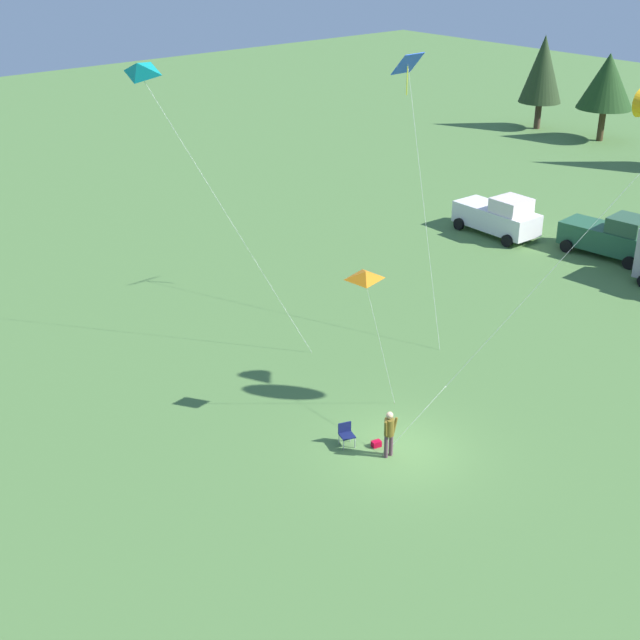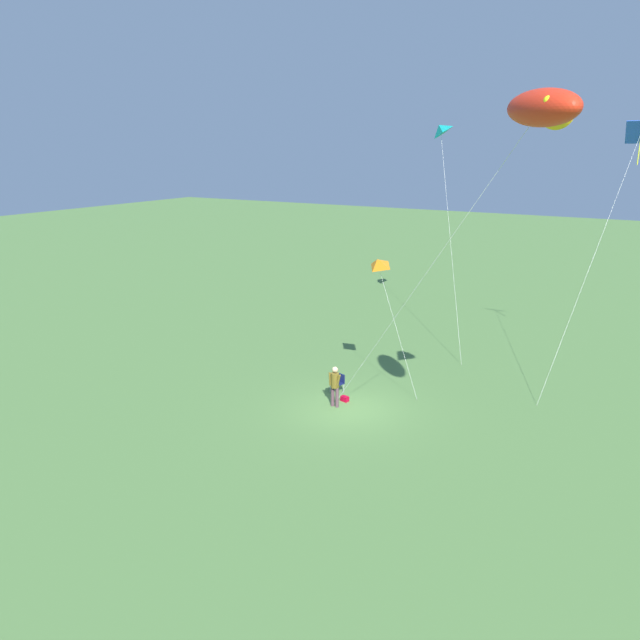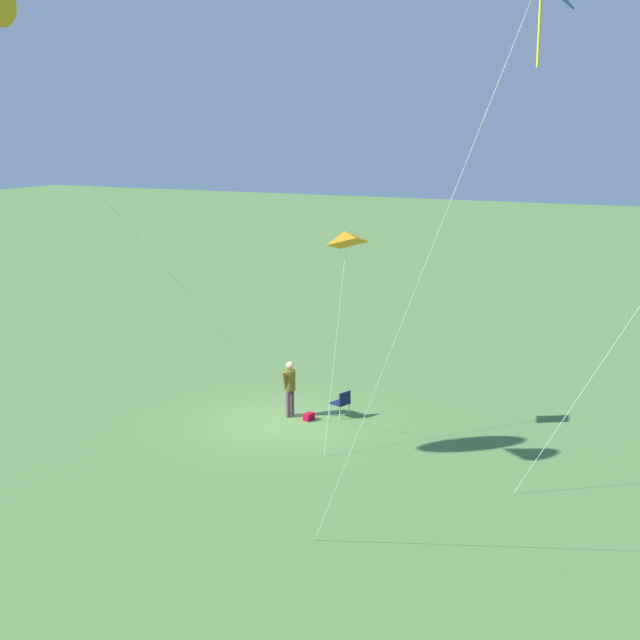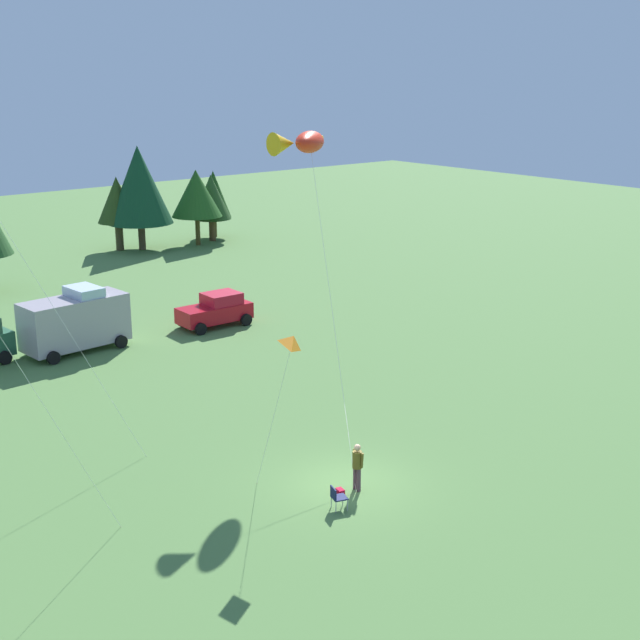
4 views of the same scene
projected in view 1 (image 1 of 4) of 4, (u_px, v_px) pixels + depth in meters
The scene contains 9 objects.
ground_plane at pixel (400, 450), 30.73m from camera, with size 160.00×160.00×0.00m, color #50793D.
person_kite_flyer at pixel (389, 431), 29.94m from camera, with size 0.36×0.58×1.74m.
folding_chair at pixel (346, 433), 30.82m from camera, with size 0.61×0.61×0.82m.
backpack_on_grass at pixel (376, 444), 30.86m from camera, with size 0.32×0.22×0.22m, color #B60623.
truck_white_pickup at pixel (499, 216), 50.20m from camera, with size 5.06×2.53×2.34m.
truck_green_flatbed at pixel (612, 236), 47.16m from camera, with size 5.19×2.85×2.34m.
kite_delta_orange at pixel (366, 277), 29.88m from camera, with size 1.15×2.55×6.04m.
kite_diamond_blue at pixel (408, 70), 37.54m from camera, with size 5.22×2.87×11.43m.
kite_delta_teal at pixel (137, 70), 34.34m from camera, with size 6.66×4.60×11.74m.
Camera 1 is at (18.05, -18.82, 17.10)m, focal length 50.00 mm.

